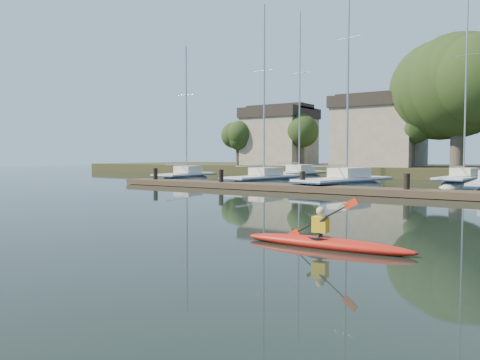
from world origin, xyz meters
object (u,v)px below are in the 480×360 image
Objects in this scene: dock at (351,190)px; sailboat_1 at (262,187)px; kayak at (325,241)px; sailboat_6 at (462,187)px; sailboat_0 at (185,183)px; sailboat_2 at (344,192)px; sailboat_5 at (298,182)px.

dock is 9.66m from sailboat_1.
sailboat_6 is (-1.23, 27.39, -0.35)m from kayak.
sailboat_6 is at bearing 73.00° from dock.
sailboat_0 is 7.77m from sailboat_1.
sailboat_1 is at bearing -142.35° from sailboat_6.
sailboat_2 reaches higher than dock.
sailboat_5 is (-7.88, 8.82, 0.00)m from sailboat_2.
sailboat_5 is 1.01× the size of sailboat_6.
sailboat_1 is at bearing 123.44° from kayak.
kayak reaches higher than dock.
sailboat_2 is at bearing 116.42° from dock.
sailboat_1 is 8.28m from sailboat_5.
kayak is 31.38m from sailboat_5.
kayak is 23.74m from sailboat_1.
sailboat_1 is at bearing -8.94° from sailboat_0.
sailboat_1 is 0.90× the size of sailboat_6.
sailboat_1 is at bearing -173.61° from sailboat_2.
sailboat_5 is (-14.81, 27.66, -0.36)m from kayak.
sailboat_2 reaches higher than kayak.
sailboat_0 is at bearing -172.12° from sailboat_2.
sailboat_1 reaches higher than dock.
sailboat_5 reaches higher than kayak.
sailboat_0 is at bearing -154.45° from sailboat_6.
sailboat_1 is at bearing 152.33° from dock.
kayak is 27.42m from sailboat_6.
sailboat_5 is (6.52, 7.82, 0.00)m from sailboat_0.
sailboat_2 is (14.39, -1.01, -0.00)m from sailboat_0.
sailboat_5 is at bearing 103.77° from sailboat_1.
sailboat_0 is 10.18m from sailboat_5.
sailboat_6 is at bearing 68.22° from sailboat_2.
kayak is at bearing -71.47° from dock.
dock is at bearing -50.45° from sailboat_5.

